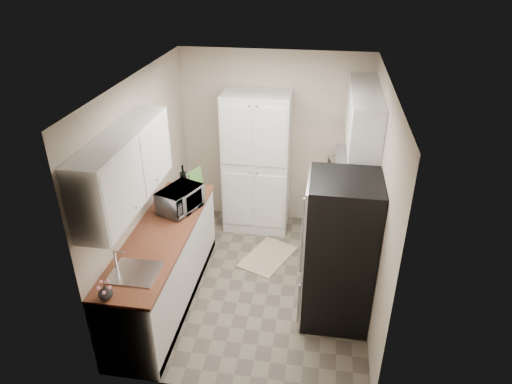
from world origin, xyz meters
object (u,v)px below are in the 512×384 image
(refrigerator, at_px, (339,252))
(microwave, at_px, (180,199))
(wine_bottle, at_px, (183,180))
(electric_range, at_px, (339,239))
(pantry_cabinet, at_px, (257,164))
(toaster_oven, at_px, (344,169))

(refrigerator, height_order, microwave, refrigerator)
(refrigerator, distance_m, wine_bottle, 2.16)
(refrigerator, bearing_deg, electric_range, 87.52)
(microwave, xyz_separation_m, wine_bottle, (-0.09, 0.44, 0.03))
(pantry_cabinet, height_order, refrigerator, pantry_cabinet)
(refrigerator, xyz_separation_m, toaster_oven, (0.05, 1.65, 0.19))
(electric_range, height_order, toaster_oven, toaster_oven)
(pantry_cabinet, bearing_deg, electric_range, -38.22)
(wine_bottle, bearing_deg, refrigerator, -25.26)
(electric_range, distance_m, toaster_oven, 1.02)
(electric_range, xyz_separation_m, wine_bottle, (-1.98, 0.12, 0.61))
(electric_range, distance_m, wine_bottle, 2.07)
(refrigerator, bearing_deg, microwave, 165.68)
(electric_range, distance_m, refrigerator, 0.88)
(electric_range, bearing_deg, refrigerator, -92.48)
(electric_range, bearing_deg, toaster_oven, 89.05)
(refrigerator, distance_m, toaster_oven, 1.66)
(microwave, height_order, wine_bottle, wine_bottle)
(toaster_oven, bearing_deg, refrigerator, -106.69)
(pantry_cabinet, xyz_separation_m, electric_range, (1.17, -0.93, -0.52))
(wine_bottle, relative_size, toaster_oven, 0.79)
(microwave, distance_m, toaster_oven, 2.23)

